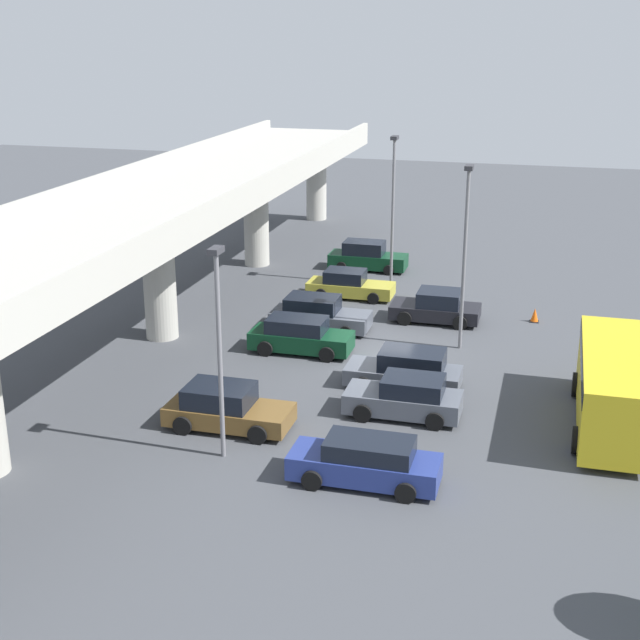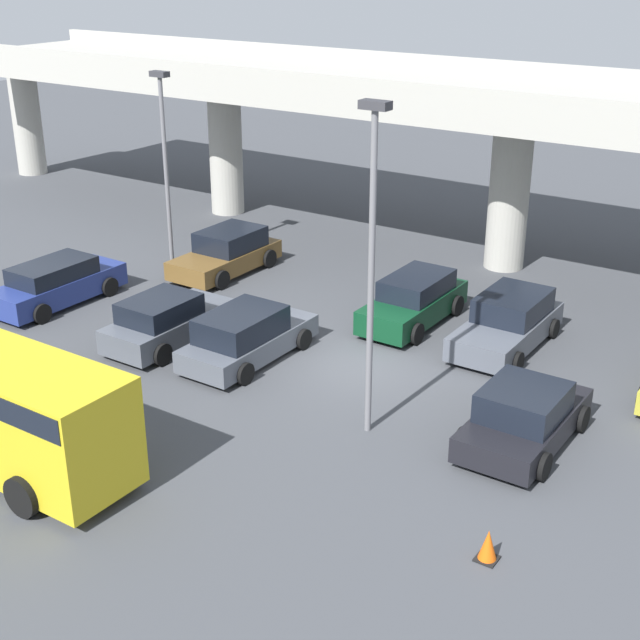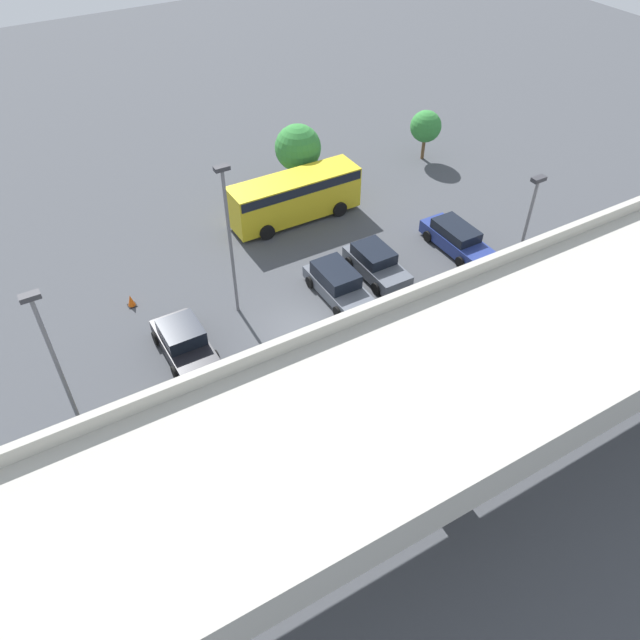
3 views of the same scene
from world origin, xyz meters
name	(u,v)px [view 2 (image 2 of 3)]	position (x,y,z in m)	size (l,w,h in m)	color
ground_plane	(358,366)	(0.00, 0.00, 0.00)	(117.02, 117.02, 0.00)	#424449
highway_overpass	(516,116)	(0.00, 10.63, 5.76)	(56.11, 7.63, 7.19)	#ADAAA0
parked_car_0	(57,284)	(-11.16, -1.57, 0.75)	(1.99, 4.82, 1.54)	navy
parked_car_1	(227,253)	(-8.42, 4.22, 0.75)	(2.21, 4.56, 1.61)	brown
parked_car_2	(167,321)	(-5.76, -1.91, 0.75)	(2.09, 4.32, 1.58)	#515660
parked_car_3	(246,336)	(-3.00, -1.46, 0.75)	(2.13, 4.62, 1.59)	#515660
parked_car_4	(414,301)	(-0.23, 3.82, 0.77)	(2.00, 4.55, 1.60)	#0C381E
parked_car_5	(508,323)	(3.01, 3.87, 0.75)	(2.18, 4.72, 1.61)	#515660
parked_car_6	(524,417)	(5.68, -1.44, 0.72)	(2.25, 4.35, 1.57)	black
lamp_post_mid_lot	(165,155)	(-10.58, 3.52, 4.33)	(0.70, 0.35, 7.31)	slate
lamp_post_by_overpass	(372,250)	(2.16, -3.03, 4.83)	(0.70, 0.35, 8.28)	slate
traffic_cone	(488,546)	(6.86, -6.15, 0.33)	(0.44, 0.44, 0.70)	black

